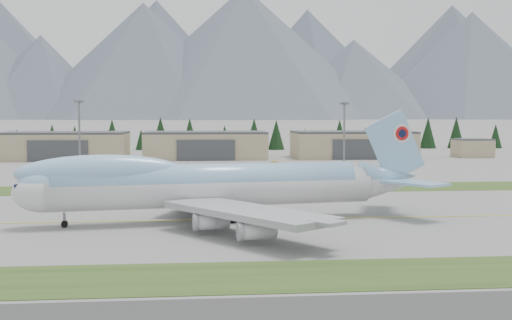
{
  "coord_description": "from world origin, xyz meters",
  "views": [
    {
      "loc": [
        -18.26,
        -106.82,
        17.82
      ],
      "look_at": [
        -5.8,
        28.79,
        8.0
      ],
      "focal_mm": 45.0,
      "sensor_mm": 36.0,
      "label": 1
    }
  ],
  "objects": [
    {
      "name": "control_shed",
      "position": [
        95.0,
        148.0,
        3.8
      ],
      "size": [
        14.0,
        12.0,
        7.6
      ],
      "color": "tan",
      "rests_on": "ground"
    },
    {
      "name": "ground",
      "position": [
        0.0,
        0.0,
        0.0
      ],
      "size": [
        7000.0,
        7000.0,
        0.0
      ],
      "primitive_type": "plane",
      "color": "slate",
      "rests_on": "ground"
    },
    {
      "name": "service_vehicle_b",
      "position": [
        9.26,
        116.8,
        0.0
      ],
      "size": [
        3.97,
        2.46,
        1.23
      ],
      "primitive_type": "imported",
      "rotation": [
        0.0,
        0.0,
        1.24
      ],
      "color": "gold",
      "rests_on": "ground"
    },
    {
      "name": "mountain_ridge_rear",
      "position": [
        172.03,
        2900.0,
        267.31
      ],
      "size": [
        4473.45,
        1075.36,
        537.68
      ],
      "color": "#495762",
      "rests_on": "ground"
    },
    {
      "name": "boeing_747_freighter",
      "position": [
        -16.21,
        -1.14,
        6.15
      ],
      "size": [
        71.15,
        60.49,
        18.66
      ],
      "rotation": [
        0.0,
        0.0,
        0.15
      ],
      "color": "silver",
      "rests_on": "ground"
    },
    {
      "name": "grass_strip_near",
      "position": [
        0.0,
        -38.0,
        0.0
      ],
      "size": [
        400.0,
        14.0,
        0.08
      ],
      "primitive_type": "cube",
      "color": "#2E491A",
      "rests_on": "ground"
    },
    {
      "name": "hangar_right",
      "position": [
        45.0,
        149.9,
        5.39
      ],
      "size": [
        48.0,
        26.6,
        10.8
      ],
      "color": "tan",
      "rests_on": "ground"
    },
    {
      "name": "hangar_center",
      "position": [
        -15.0,
        149.9,
        5.39
      ],
      "size": [
        48.0,
        26.6,
        10.8
      ],
      "color": "tan",
      "rests_on": "ground"
    },
    {
      "name": "mountain_ridge_front",
      "position": [
        -104.22,
        2219.32,
        223.35
      ],
      "size": [
        4193.65,
        1147.45,
        521.68
      ],
      "color": "#495762",
      "rests_on": "ground"
    },
    {
      "name": "conifer_belt",
      "position": [
        9.43,
        211.93,
        7.18
      ],
      "size": [
        276.39,
        16.37,
        16.49
      ],
      "color": "black",
      "rests_on": "ground"
    },
    {
      "name": "service_vehicle_a",
      "position": [
        -35.34,
        120.25,
        0.0
      ],
      "size": [
        1.85,
        3.37,
        1.09
      ],
      "primitive_type": "imported",
      "rotation": [
        0.0,
        0.0,
        0.19
      ],
      "color": "white",
      "rests_on": "ground"
    },
    {
      "name": "service_vehicle_c",
      "position": [
        53.35,
        140.0,
        0.0
      ],
      "size": [
        2.9,
        4.81,
        1.3
      ],
      "primitive_type": "imported",
      "rotation": [
        0.0,
        0.0,
        -0.25
      ],
      "color": "#ACADB0",
      "rests_on": "ground"
    },
    {
      "name": "floodlight_masts",
      "position": [
        -5.4,
        109.73,
        15.41
      ],
      "size": [
        206.39,
        7.18,
        22.6
      ],
      "color": "slate",
      "rests_on": "ground"
    },
    {
      "name": "taxiway_line_main",
      "position": [
        0.0,
        0.0,
        0.0
      ],
      "size": [
        400.0,
        0.4,
        0.02
      ],
      "primitive_type": "cube",
      "color": "yellow",
      "rests_on": "ground"
    },
    {
      "name": "hangar_left",
      "position": [
        -70.0,
        149.9,
        5.39
      ],
      "size": [
        48.0,
        26.6,
        10.8
      ],
      "color": "tan",
      "rests_on": "ground"
    },
    {
      "name": "grass_strip_far",
      "position": [
        0.0,
        45.0,
        0.0
      ],
      "size": [
        400.0,
        18.0,
        0.08
      ],
      "primitive_type": "cube",
      "color": "#2E491A",
      "rests_on": "ground"
    }
  ]
}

